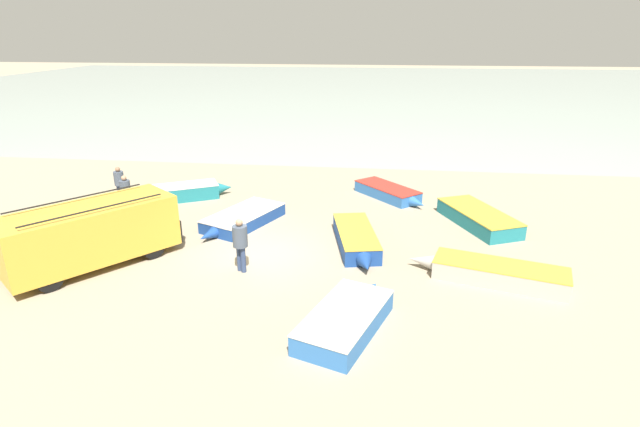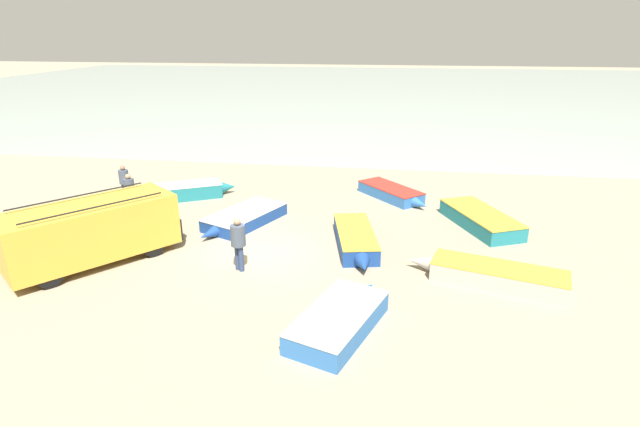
% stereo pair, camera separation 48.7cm
% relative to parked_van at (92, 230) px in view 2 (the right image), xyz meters
% --- Properties ---
extents(ground_plane, '(200.00, 200.00, 0.00)m').
position_rel_parked_van_xyz_m(ground_plane, '(5.35, 1.45, -1.14)').
color(ground_plane, gray).
extents(sea_water, '(120.00, 80.00, 0.01)m').
position_rel_parked_van_xyz_m(sea_water, '(5.35, 53.45, -1.14)').
color(sea_water, '#99A89E').
rests_on(sea_water, ground_plane).
extents(parked_van, '(4.93, 5.47, 2.20)m').
position_rel_parked_van_xyz_m(parked_van, '(0.00, 0.00, 0.00)').
color(parked_van, gold).
rests_on(parked_van, ground_plane).
extents(fishing_rowboat_0, '(3.33, 3.57, 0.53)m').
position_rel_parked_van_xyz_m(fishing_rowboat_0, '(9.80, 8.33, -0.88)').
color(fishing_rowboat_0, '#2D66AD').
rests_on(fishing_rowboat_0, ground_plane).
extents(fishing_rowboat_1, '(4.90, 2.29, 0.60)m').
position_rel_parked_van_xyz_m(fishing_rowboat_1, '(12.97, 0.41, -0.84)').
color(fishing_rowboat_1, '#ADA89E').
rests_on(fishing_rowboat_1, ground_plane).
extents(fishing_rowboat_2, '(2.55, 4.05, 0.59)m').
position_rel_parked_van_xyz_m(fishing_rowboat_2, '(8.62, -2.80, -0.85)').
color(fishing_rowboat_2, '#2D66AD').
rests_on(fishing_rowboat_2, ground_plane).
extents(fishing_rowboat_3, '(3.96, 2.72, 0.67)m').
position_rel_parked_van_xyz_m(fishing_rowboat_3, '(0.40, 7.03, -0.81)').
color(fishing_rowboat_3, '#1E757F').
rests_on(fishing_rowboat_3, ground_plane).
extents(fishing_rowboat_4, '(1.97, 4.42, 0.61)m').
position_rel_parked_van_xyz_m(fishing_rowboat_4, '(8.59, 2.46, -0.84)').
color(fishing_rowboat_4, navy).
rests_on(fishing_rowboat_4, ground_plane).
extents(fishing_rowboat_5, '(2.96, 4.35, 0.51)m').
position_rel_parked_van_xyz_m(fishing_rowboat_5, '(3.90, 4.17, -0.89)').
color(fishing_rowboat_5, navy).
rests_on(fishing_rowboat_5, ground_plane).
extents(fishing_rowboat_6, '(3.01, 4.70, 0.61)m').
position_rel_parked_van_xyz_m(fishing_rowboat_6, '(13.28, 5.40, -0.84)').
color(fishing_rowboat_6, '#1E757F').
rests_on(fishing_rowboat_6, ground_plane).
extents(fisherman_0, '(0.44, 0.44, 1.66)m').
position_rel_parked_van_xyz_m(fisherman_0, '(-1.33, 4.90, -0.15)').
color(fisherman_0, '#38383D').
rests_on(fisherman_0, ground_plane).
extents(fisherman_1, '(0.48, 0.48, 1.82)m').
position_rel_parked_van_xyz_m(fisherman_1, '(4.99, 0.12, -0.05)').
color(fisherman_1, navy).
rests_on(fisherman_1, ground_plane).
extents(fisherman_2, '(0.43, 0.43, 1.64)m').
position_rel_parked_van_xyz_m(fisherman_2, '(-2.33, 6.26, -0.16)').
color(fisherman_2, navy).
rests_on(fisherman_2, ground_plane).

